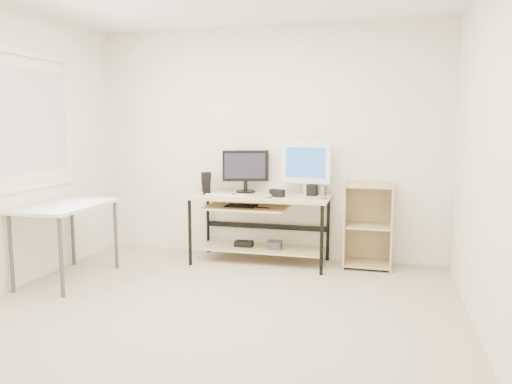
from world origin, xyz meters
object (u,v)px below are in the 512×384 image
object	(u,v)px
desk	(258,214)
white_imac	(306,164)
shelf_unit	(368,225)
black_monitor	(245,168)
side_table	(66,212)
audio_controller	(207,187)

from	to	relation	value
desk	white_imac	bearing A→B (deg)	20.79
shelf_unit	black_monitor	xyz separation A→B (m)	(-1.37, 0.03, 0.57)
side_table	shelf_unit	world-z (taller)	shelf_unit
side_table	black_monitor	bearing A→B (deg)	40.59
desk	shelf_unit	distance (m)	1.19
desk	shelf_unit	xyz separation A→B (m)	(1.18, 0.16, -0.09)
side_table	shelf_unit	xyz separation A→B (m)	(2.83, 1.22, -0.22)
desk	audio_controller	xyz separation A→B (m)	(-0.56, -0.08, 0.29)
desk	side_table	world-z (taller)	same
audio_controller	white_imac	bearing A→B (deg)	-0.81
black_monitor	white_imac	xyz separation A→B (m)	(0.69, -0.00, 0.07)
black_monitor	desk	bearing A→B (deg)	-62.96
shelf_unit	black_monitor	world-z (taller)	black_monitor
shelf_unit	audio_controller	bearing A→B (deg)	-172.27
black_monitor	side_table	bearing A→B (deg)	-158.08
desk	black_monitor	xyz separation A→B (m)	(-0.19, 0.19, 0.48)
desk	audio_controller	world-z (taller)	audio_controller
black_monitor	audio_controller	bearing A→B (deg)	-162.75
desk	black_monitor	size ratio (longest dim) A/B	2.94
side_table	audio_controller	bearing A→B (deg)	42.02
black_monitor	white_imac	size ratio (longest dim) A/B	0.87
white_imac	audio_controller	bearing A→B (deg)	-161.33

